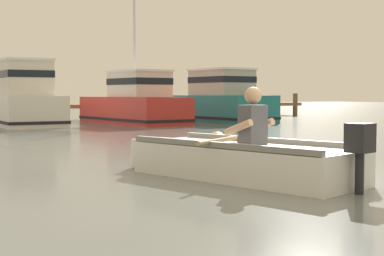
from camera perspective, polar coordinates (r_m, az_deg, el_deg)
The scene contains 7 objects.
ground_plane at distance 7.40m, azimuth 15.42°, elevation -5.34°, with size 120.00×120.00×0.00m, color slate.
wooden_dock at distance 27.38m, azimuth -2.37°, elevation 2.22°, with size 15.10×1.64×1.14m.
rowboat_with_person at distance 7.66m, azimuth 4.64°, elevation -3.04°, with size 1.83×3.70×1.19m.
moored_boat_white at distance 21.50m, azimuth -16.13°, elevation 2.52°, with size 2.16×5.02×2.31m.
moored_boat_red at distance 22.25m, azimuth -5.60°, elevation 2.40°, with size 2.34×5.54×4.74m.
moored_boat_teal at distance 24.01m, azimuth 2.33°, elevation 2.58°, with size 2.41×5.90×2.13m.
mooring_buoy at distance 10.55m, azimuth 2.40°, elevation -1.51°, with size 0.43×0.43×0.43m, color #E55919.
Camera 1 is at (-5.32, -5.03, 1.09)m, focal length 54.92 mm.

